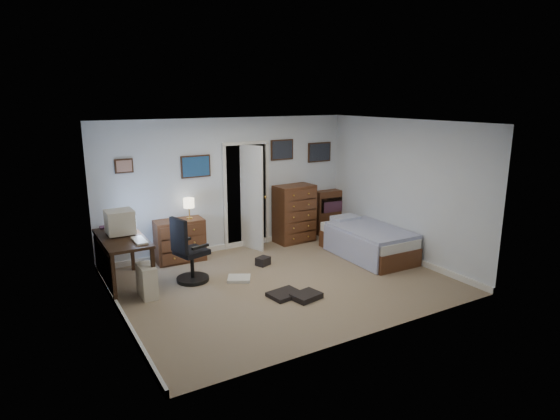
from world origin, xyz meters
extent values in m
cube|color=gray|center=(0.00, 0.00, -0.01)|extent=(5.00, 4.00, 0.02)
cube|color=#311B10|center=(-2.20, 1.08, 0.78)|extent=(0.64, 1.38, 0.04)
cube|color=#311B10|center=(-2.47, 0.43, 0.38)|extent=(0.05, 0.05, 0.75)
cube|color=#311B10|center=(-1.92, 0.44, 0.38)|extent=(0.05, 0.05, 0.75)
cube|color=#311B10|center=(-2.48, 1.73, 0.38)|extent=(0.05, 0.05, 0.75)
cube|color=#311B10|center=(-1.93, 1.73, 0.38)|extent=(0.05, 0.05, 0.75)
cube|color=#311B10|center=(-2.50, 1.08, 0.43)|extent=(0.04, 1.28, 0.53)
cube|color=beige|center=(-2.18, 1.23, 1.00)|extent=(0.41, 0.38, 0.36)
cube|color=#8CB2F2|center=(-1.97, 1.23, 1.00)|extent=(0.01, 0.30, 0.23)
cube|color=beige|center=(-2.18, 1.23, 0.81)|extent=(0.27, 0.27, 0.02)
cube|color=beige|center=(-2.02, 0.73, 0.81)|extent=(0.16, 0.43, 0.03)
cube|color=beige|center=(-2.00, 0.53, 0.24)|extent=(0.21, 0.45, 0.48)
cube|color=black|center=(-1.89, 0.53, 0.24)|extent=(0.01, 0.32, 0.37)
cylinder|color=black|center=(-1.22, 0.77, 0.03)|extent=(0.63, 0.63, 0.06)
cylinder|color=black|center=(-1.22, 0.77, 0.25)|extent=(0.07, 0.07, 0.40)
cube|color=black|center=(-1.22, 0.77, 0.49)|extent=(0.54, 0.54, 0.08)
cube|color=black|center=(-1.43, 0.71, 0.79)|extent=(0.16, 0.40, 0.55)
cube|color=black|center=(-1.16, 0.54, 0.63)|extent=(0.30, 0.13, 0.04)
cube|color=black|center=(-1.28, 1.00, 0.63)|extent=(0.30, 0.13, 0.04)
cube|color=maroon|center=(-2.32, 1.74, 0.41)|extent=(0.17, 0.17, 0.82)
cube|color=brown|center=(-1.08, 1.77, 0.38)|extent=(0.87, 0.47, 0.76)
cylinder|color=gold|center=(-0.88, 1.77, 0.77)|extent=(0.12, 0.12, 0.02)
cylinder|color=gold|center=(-0.88, 1.77, 0.88)|extent=(0.02, 0.02, 0.23)
cylinder|color=beige|center=(-0.88, 1.77, 1.04)|extent=(0.20, 0.20, 0.17)
cube|color=black|center=(0.35, 2.30, 1.00)|extent=(0.90, 0.60, 2.00)
cube|color=white|center=(-0.10, 1.97, 1.00)|extent=(0.06, 0.05, 2.00)
cube|color=white|center=(0.80, 1.97, 1.00)|extent=(0.06, 0.05, 2.00)
cube|color=white|center=(0.35, 1.97, 2.02)|extent=(0.96, 0.05, 0.06)
cube|color=white|center=(0.31, 1.86, 1.00)|extent=(0.31, 0.77, 2.00)
sphere|color=gold|center=(0.62, 1.71, 1.00)|extent=(0.06, 0.06, 0.06)
cube|color=brown|center=(1.30, 1.75, 0.58)|extent=(0.81, 0.51, 1.16)
cube|color=brown|center=(2.47, 1.88, 0.47)|extent=(1.05, 0.32, 0.93)
cube|color=black|center=(2.47, 1.80, 0.64)|extent=(0.96, 0.16, 0.31)
cube|color=maroon|center=(2.47, 1.80, 0.60)|extent=(0.84, 0.17, 0.23)
cube|color=brown|center=(2.00, 0.31, 0.16)|extent=(0.95, 1.85, 0.32)
cube|color=white|center=(2.00, 0.31, 0.40)|extent=(0.92, 1.81, 0.16)
cube|color=#5F68B1|center=(2.00, 0.22, 0.50)|extent=(1.00, 1.58, 0.09)
cube|color=#5F68B1|center=(1.51, 0.23, 0.26)|extent=(0.07, 1.56, 0.49)
cube|color=#788AC1|center=(2.01, 1.00, 0.54)|extent=(0.51, 0.36, 0.12)
cube|color=#331E11|center=(-1.90, 1.98, 1.75)|extent=(0.30, 0.03, 0.24)
cube|color=brown|center=(-1.90, 1.96, 1.75)|extent=(0.25, 0.01, 0.19)
cube|color=#331E11|center=(-0.65, 1.98, 1.65)|extent=(0.55, 0.03, 0.40)
cube|color=navy|center=(-0.65, 1.96, 1.65)|extent=(0.50, 0.01, 0.35)
cube|color=#331E11|center=(1.15, 1.98, 1.85)|extent=(0.50, 0.03, 0.40)
cube|color=black|center=(1.15, 1.96, 1.85)|extent=(0.45, 0.01, 0.35)
cube|color=#331E11|center=(2.05, 1.98, 1.75)|extent=(0.55, 0.03, 0.40)
cube|color=black|center=(2.05, 1.96, 1.75)|extent=(0.50, 0.01, 0.35)
cube|color=black|center=(0.09, 0.83, 0.07)|extent=(0.28, 0.26, 0.14)
cube|color=black|center=(-0.25, -0.49, 0.03)|extent=(0.51, 0.42, 0.06)
cube|color=black|center=(-0.03, -0.72, 0.04)|extent=(0.46, 0.38, 0.08)
cube|color=silver|center=(-0.57, 0.42, 0.03)|extent=(0.46, 0.44, 0.05)
camera|label=1|loc=(-3.54, -6.00, 2.87)|focal=30.00mm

